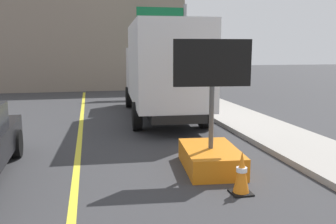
# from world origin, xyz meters

# --- Properties ---
(arrow_board_trailer) EXTENTS (1.60, 1.90, 2.70)m
(arrow_board_trailer) POSITION_xyz_m (2.77, 9.07, 0.48)
(arrow_board_trailer) COLOR orange
(arrow_board_trailer) RESTS_ON ground
(box_truck) EXTENTS (2.76, 7.46, 3.37)m
(box_truck) POSITION_xyz_m (2.94, 14.99, 1.82)
(box_truck) COLOR black
(box_truck) RESTS_ON ground
(highway_guide_sign) EXTENTS (2.79, 0.18, 5.00)m
(highway_guide_sign) POSITION_xyz_m (4.84, 21.83, 3.42)
(highway_guide_sign) COLOR gray
(highway_guide_sign) RESTS_ON ground
(far_building_block) EXTENTS (15.65, 7.56, 6.30)m
(far_building_block) POSITION_xyz_m (-1.49, 28.30, 3.15)
(far_building_block) COLOR gray
(far_building_block) RESTS_ON ground
(traffic_cone_mid_lane) EXTENTS (0.36, 0.36, 0.77)m
(traffic_cone_mid_lane) POSITION_xyz_m (2.86, 7.68, 0.38)
(traffic_cone_mid_lane) COLOR black
(traffic_cone_mid_lane) RESTS_ON ground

